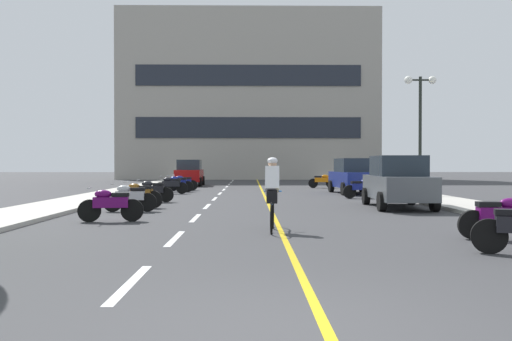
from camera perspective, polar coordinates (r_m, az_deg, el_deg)
ground_plane at (r=25.69m, az=0.33°, el=-2.69°), size 140.00×140.00×0.00m
curb_left at (r=29.46m, az=-13.94°, el=-2.15°), size 2.40×72.00×0.12m
curb_right at (r=29.68m, az=14.26°, el=-2.13°), size 2.40×72.00×0.12m
lane_dash_0 at (r=6.98m, az=-13.72°, el=-11.99°), size 0.14×2.20×0.01m
lane_dash_1 at (r=10.86m, az=-8.92°, el=-7.40°), size 0.14×2.20×0.01m
lane_dash_2 at (r=14.80m, az=-6.70°, el=-5.22°), size 0.14×2.20×0.01m
lane_dash_3 at (r=18.76m, az=-5.42°, el=-3.96°), size 0.14×2.20×0.01m
lane_dash_4 at (r=22.74m, az=-4.59°, el=-3.13°), size 0.14×2.20×0.01m
lane_dash_5 at (r=26.72m, az=-4.01°, el=-2.55°), size 0.14×2.20×0.01m
lane_dash_6 at (r=30.71m, az=-3.58°, el=-2.12°), size 0.14×2.20×0.01m
lane_dash_7 at (r=34.70m, az=-3.25°, el=-1.79°), size 0.14×2.20×0.01m
lane_dash_8 at (r=38.70m, az=-2.99°, el=-1.53°), size 0.14×2.20×0.01m
lane_dash_9 at (r=42.69m, az=-2.77°, el=-1.32°), size 0.14×2.20×0.01m
lane_dash_10 at (r=46.69m, az=-2.60°, el=-1.14°), size 0.14×2.20×0.01m
lane_dash_11 at (r=50.68m, az=-2.45°, el=-0.99°), size 0.14×2.20×0.01m
centre_line_yellow at (r=28.69m, az=0.72°, el=-2.32°), size 0.12×66.00×0.01m
office_building at (r=54.52m, az=-0.83°, el=7.93°), size 25.75×9.03×16.73m
street_lamp_mid at (r=24.77m, az=17.68°, el=6.52°), size 1.46×0.36×5.41m
parked_car_near at (r=18.70m, az=15.38°, el=-1.19°), size 2.07×4.27×1.82m
parked_car_mid at (r=27.13m, az=10.70°, el=-0.58°), size 2.14×4.30×1.82m
parked_car_far at (r=36.40m, az=-7.36°, el=-0.24°), size 2.00×4.24×1.82m
motorcycle_1 at (r=11.62m, az=25.44°, el=-4.59°), size 1.70×0.60×0.92m
motorcycle_2 at (r=14.23m, az=-15.78°, el=-3.58°), size 1.70×0.60×0.92m
motorcycle_3 at (r=17.04m, az=-13.77°, el=-2.87°), size 1.70×0.60×0.92m
motorcycle_4 at (r=18.50m, az=-12.77°, el=-2.58°), size 1.67×0.68×0.92m
motorcycle_5 at (r=21.02m, az=-11.41°, el=-2.18°), size 1.70×0.60×0.92m
motorcycle_6 at (r=23.41m, az=11.60°, el=-1.88°), size 1.70×0.60×0.92m
motorcycle_7 at (r=26.77m, az=-9.36°, el=-1.55°), size 1.70×0.60×0.92m
motorcycle_8 at (r=28.45m, az=-8.64°, el=-1.41°), size 1.70×0.60×0.92m
motorcycle_9 at (r=29.84m, az=-8.08°, el=-1.31°), size 1.64×0.79×0.92m
motorcycle_10 at (r=33.00m, az=7.30°, el=-1.11°), size 1.70×0.60×0.92m
cyclist_rider at (r=11.84m, az=1.80°, el=-2.41°), size 0.42×1.77×1.71m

